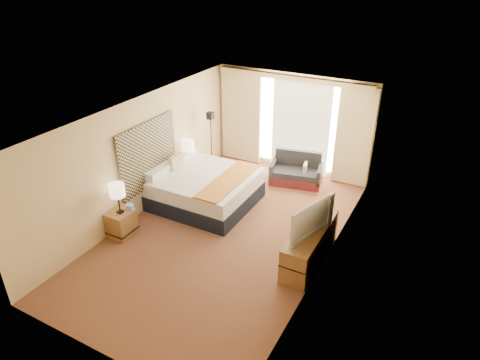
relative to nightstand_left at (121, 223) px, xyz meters
The scene contains 21 objects.
floor 2.16m from the nightstand_left, 29.31° to the left, with size 4.20×7.00×0.02m, color #532017.
ceiling 3.16m from the nightstand_left, 29.31° to the left, with size 4.20×7.00×0.02m, color white.
wall_back 5.02m from the nightstand_left, 67.66° to the left, with size 4.20×0.02×2.60m, color #E2C589.
wall_front 3.25m from the nightstand_left, 52.65° to the right, with size 4.20×0.02×2.60m, color #E2C589.
wall_left 1.49m from the nightstand_left, 102.36° to the left, with size 0.02×7.00×2.60m, color #E2C589.
wall_right 4.23m from the nightstand_left, 14.81° to the left, with size 0.02×7.00×2.60m, color #E2C589.
headboard 1.62m from the nightstand_left, 98.64° to the left, with size 0.06×1.85×1.50m, color black.
nightstand_left is the anchor object (origin of this frame).
nightstand_right 2.50m from the nightstand_left, 90.00° to the left, with size 0.45×0.52×0.55m, color olive.
media_dresser 3.85m from the nightstand_left, 15.84° to the left, with size 0.50×1.80×0.70m, color olive.
window 5.10m from the nightstand_left, 64.87° to the left, with size 2.30×0.02×2.30m, color white.
curtains 4.95m from the nightstand_left, 67.18° to the left, with size 4.12×0.19×2.56m.
bed 2.07m from the nightstand_left, 66.95° to the left, with size 2.18×1.99×1.06m.
loveseat 4.50m from the nightstand_left, 59.11° to the left, with size 1.38×0.93×0.79m.
floor_lamp 3.47m from the nightstand_left, 87.93° to the left, with size 0.21×0.21×1.68m.
desk_chair 3.84m from the nightstand_left, 16.80° to the left, with size 0.51×0.51×1.04m.
lamp_left 0.78m from the nightstand_left, 21.29° to the right, with size 0.31×0.31×0.65m.
lamp_right 2.64m from the nightstand_left, 90.76° to the left, with size 0.30×0.30×0.63m.
tissue_box 0.39m from the nightstand_left, 55.81° to the left, with size 0.12×0.12×0.11m, color #859FCE.
telephone 2.40m from the nightstand_left, 89.48° to the left, with size 0.16×0.12×0.06m, color black.
television 3.84m from the nightstand_left, 14.09° to the left, with size 1.15×0.15×0.66m, color black.
Camera 1 is at (3.77, -6.37, 5.17)m, focal length 32.00 mm.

